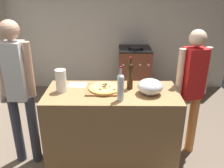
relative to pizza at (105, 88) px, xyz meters
The scene contains 13 objects.
ground_plane 1.27m from the pizza, 86.19° to the left, with size 4.69×3.61×0.02m, color #6B5B4C.
kitchen_wall_rear 2.39m from the pizza, 88.69° to the left, with size 4.69×0.10×2.60m, color beige.
counter 0.51m from the pizza, 23.59° to the right, with size 1.44×0.65×0.94m, color #9E7247.
cutting_board 0.02m from the pizza, 136.24° to the right, with size 0.40×0.32×0.02m, color olive.
pizza is the anchor object (origin of this frame).
mixing_bowl 0.49m from the pizza, ahead, with size 0.27×0.27×0.16m.
paper_towel_roll 0.48m from the pizza, behind, with size 0.12×0.12×0.25m.
wine_bottle_amber 0.31m from the pizza, 11.10° to the left, with size 0.07×0.07×0.37m.
wine_bottle_dark 0.32m from the pizza, 55.49° to the right, with size 0.07×0.07×0.36m.
recipe_sheet 0.36m from the pizza, 154.84° to the left, with size 0.21×0.15×0.00m, color white.
stove 2.09m from the pizza, 76.09° to the left, with size 0.59×0.64×0.96m.
person_in_stripes 0.94m from the pizza, behind, with size 0.37×0.20×1.69m.
person_in_red 1.02m from the pizza, 10.29° to the left, with size 0.39×0.25×1.57m.
Camera 1 is at (0.05, -1.70, 2.00)m, focal length 38.22 mm.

